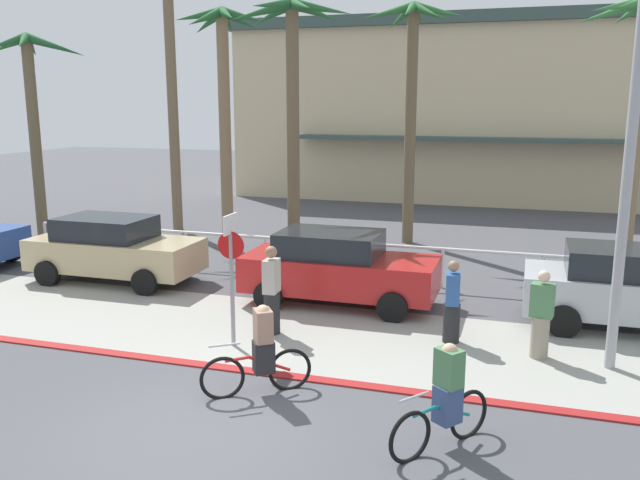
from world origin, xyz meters
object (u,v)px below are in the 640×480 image
object	(u,v)px
pedestrian_2	(452,305)
pedestrian_1	(272,293)
cyclist_red_0	(261,352)
car_tan_1	(113,249)
palm_tree_4	(412,64)
pedestrian_0	(541,318)
streetlight_curb	(635,122)
palm_tree_3	(292,68)
car_red_2	(338,267)
palm_tree_0	(33,92)
palm_tree_2	(223,75)
car_silver_3	(634,288)
cyclist_teal_1	(445,399)
palm_tree_1	(168,34)

from	to	relation	value
pedestrian_2	pedestrian_1	bearing A→B (deg)	-170.60
cyclist_red_0	car_tan_1	bearing A→B (deg)	140.52
palm_tree_4	pedestrian_0	bearing A→B (deg)	-66.53
streetlight_curb	palm_tree_3	bearing A→B (deg)	142.54
palm_tree_4	car_red_2	xyz separation A→B (m)	(-0.35, -7.25, -4.86)
streetlight_curb	palm_tree_0	distance (m)	18.15
palm_tree_0	palm_tree_2	size ratio (longest dim) A/B	0.92
car_red_2	car_silver_3	xyz separation A→B (m)	(6.23, 0.12, 0.00)
palm_tree_2	pedestrian_0	distance (m)	12.35
cyclist_red_0	cyclist_teal_1	bearing A→B (deg)	-15.48
car_tan_1	cyclist_teal_1	world-z (taller)	car_tan_1
pedestrian_1	palm_tree_0	bearing A→B (deg)	149.44
streetlight_curb	car_tan_1	world-z (taller)	streetlight_curb
cyclist_red_0	palm_tree_3	bearing A→B (deg)	106.38
pedestrian_2	palm_tree_1	bearing A→B (deg)	141.46
streetlight_curb	palm_tree_0	size ratio (longest dim) A/B	1.11
cyclist_red_0	palm_tree_1	bearing A→B (deg)	124.65
palm_tree_0	car_silver_3	xyz separation A→B (m)	(17.61, -3.84, -4.00)
pedestrian_1	pedestrian_2	distance (m)	3.53
palm_tree_0	cyclist_red_0	bearing A→B (deg)	-37.74
palm_tree_2	car_silver_3	bearing A→B (deg)	-21.78
palm_tree_2	cyclist_red_0	world-z (taller)	palm_tree_2
car_silver_3	pedestrian_0	distance (m)	2.87
cyclist_red_0	cyclist_teal_1	size ratio (longest dim) A/B	1.01
palm_tree_4	pedestrian_0	distance (m)	11.33
car_silver_3	pedestrian_0	world-z (taller)	car_silver_3
car_silver_3	car_tan_1	bearing A→B (deg)	179.85
streetlight_curb	cyclist_teal_1	bearing A→B (deg)	-126.24
palm_tree_2	car_silver_3	xyz separation A→B (m)	(11.15, -4.46, -4.49)
palm_tree_4	car_silver_3	world-z (taller)	palm_tree_4
pedestrian_0	pedestrian_2	size ratio (longest dim) A/B	1.01
cyclist_teal_1	pedestrian_2	world-z (taller)	pedestrian_2
palm_tree_2	streetlight_curb	bearing A→B (deg)	-33.76
car_silver_3	palm_tree_0	bearing A→B (deg)	167.71
palm_tree_1	palm_tree_2	world-z (taller)	palm_tree_1
palm_tree_3	car_red_2	size ratio (longest dim) A/B	1.67
cyclist_teal_1	car_silver_3	bearing A→B (deg)	62.42
car_tan_1	palm_tree_3	bearing A→B (deg)	43.84
palm_tree_0	pedestrian_1	xyz separation A→B (m)	(10.69, -6.31, -4.02)
pedestrian_1	car_red_2	bearing A→B (deg)	73.47
palm_tree_2	pedestrian_2	xyz separation A→B (m)	(7.71, -6.35, -4.61)
palm_tree_2	palm_tree_3	xyz separation A→B (m)	(2.52, -0.90, 0.14)
car_tan_1	car_red_2	size ratio (longest dim) A/B	1.00
car_tan_1	streetlight_curb	bearing A→B (deg)	-12.58
palm_tree_0	palm_tree_1	xyz separation A→B (m)	(3.38, 2.87, 1.98)
palm_tree_0	car_tan_1	world-z (taller)	palm_tree_0
palm_tree_2	cyclist_red_0	xyz separation A→B (m)	(5.06, -9.53, -4.67)
pedestrian_1	pedestrian_2	bearing A→B (deg)	9.40
palm_tree_1	car_silver_3	world-z (taller)	palm_tree_1
palm_tree_4	cyclist_teal_1	bearing A→B (deg)	-77.92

